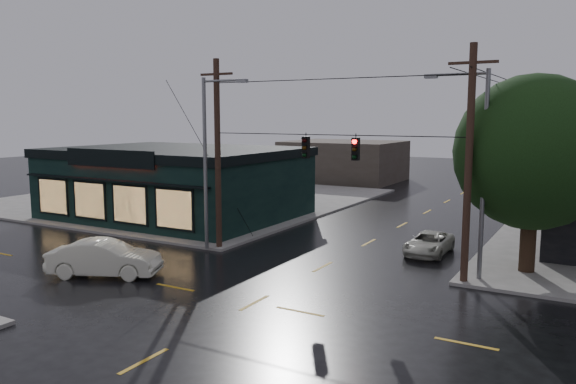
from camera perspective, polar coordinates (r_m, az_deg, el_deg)
The scene contains 15 objects.
ground_plane at distance 22.18m, azimuth -3.41°, elevation -11.17°, with size 160.00×160.00×0.00m, color black.
sidewalk_nw at distance 49.53m, azimuth -10.26°, elevation -0.65°, with size 28.00×28.00×0.15m, color gray.
pizza_shop at distance 40.67m, azimuth -11.28°, elevation 1.05°, with size 16.30×12.34×4.90m.
corner_tree at distance 27.25m, azimuth 23.64°, elevation 3.69°, with size 6.94×6.94×8.91m.
utility_pole_nw at distance 30.89m, azimuth -6.99°, elevation -5.77°, with size 2.00×0.32×10.15m, color black, non-canonical shape.
utility_pole_ne at distance 25.62m, azimuth 17.39°, elevation -8.92°, with size 2.00×0.32×10.15m, color black, non-canonical shape.
utility_pole_far_a at distance 46.41m, azimuth 23.07°, elevation -1.80°, with size 2.00×0.32×9.65m, color black, non-canonical shape.
utility_pole_far_b at distance 66.16m, azimuth 25.08°, elevation 0.76°, with size 2.00×0.32×9.15m, color black, non-canonical shape.
utility_pole_far_c at distance 86.03m, azimuth 26.17°, elevation 2.14°, with size 2.00×0.32×9.15m, color black, non-canonical shape.
span_signal_assembly at distance 26.67m, azimuth 4.30°, elevation 4.52°, with size 13.00×0.48×1.23m.
streetlight_nw at distance 30.53m, azimuth -8.23°, elevation -5.96°, with size 5.40×0.30×9.15m, color slate, non-canonical shape.
streetlight_ne at distance 26.19m, azimuth 18.80°, elevation -8.61°, with size 5.40×0.30×9.15m, color slate, non-canonical shape.
bg_building_west at distance 63.16m, azimuth 5.70°, elevation 3.16°, with size 12.00×10.00×4.40m, color #41382F.
sedan_cream at distance 26.76m, azimuth -18.14°, elevation -6.43°, with size 1.73×4.95×1.63m, color beige.
suv_silver at distance 30.38m, azimuth 14.13°, elevation -5.08°, with size 1.89×4.11×1.14m, color beige.
Camera 1 is at (11.47, -17.58, 7.18)m, focal length 35.00 mm.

